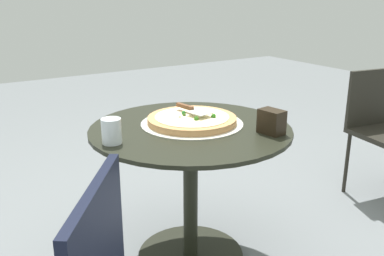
# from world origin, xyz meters

# --- Properties ---
(ground_plane) EXTENTS (10.00, 10.00, 0.00)m
(ground_plane) POSITION_xyz_m (0.00, 0.00, 0.00)
(ground_plane) COLOR slate
(patio_table) EXTENTS (0.92, 0.92, 0.68)m
(patio_table) POSITION_xyz_m (0.00, 0.00, 0.49)
(patio_table) COLOR black
(patio_table) RESTS_ON ground
(pizza_on_tray) EXTENTS (0.48, 0.48, 0.05)m
(pizza_on_tray) POSITION_xyz_m (0.04, -0.03, 0.70)
(pizza_on_tray) COLOR beige
(pizza_on_tray) RESTS_ON patio_table
(pizza_server) EXTENTS (0.22, 0.10, 0.02)m
(pizza_server) POSITION_xyz_m (0.07, -0.05, 0.74)
(pizza_server) COLOR silver
(pizza_server) RESTS_ON pizza_on_tray
(drinking_cup) EXTENTS (0.08, 0.08, 0.10)m
(drinking_cup) POSITION_xyz_m (-0.02, 0.39, 0.74)
(drinking_cup) COLOR silver
(drinking_cup) RESTS_ON patio_table
(napkin_dispenser) EXTENTS (0.12, 0.09, 0.11)m
(napkin_dispenser) POSITION_xyz_m (-0.26, -0.25, 0.74)
(napkin_dispenser) COLOR black
(napkin_dispenser) RESTS_ON patio_table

